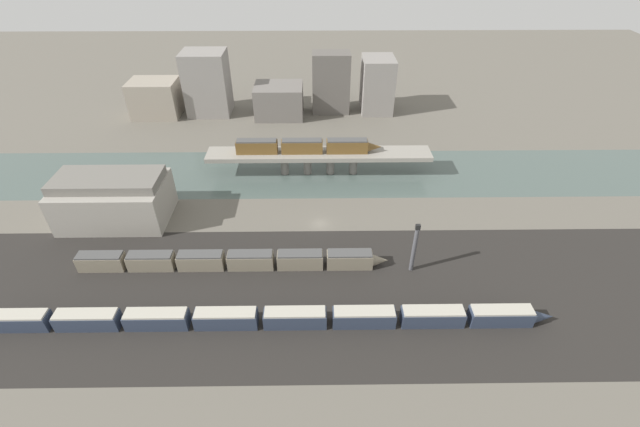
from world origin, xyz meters
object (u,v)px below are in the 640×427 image
object	(u,v)px
signal_tower	(414,248)
train_on_bridge	(307,146)
train_yard_near	(269,318)
warehouse_building	(113,199)
train_yard_mid	(231,260)

from	to	relation	value
signal_tower	train_on_bridge	bearing A→B (deg)	119.29
train_on_bridge	train_yard_near	distance (m)	57.98
train_yard_near	warehouse_building	distance (m)	54.70
train_yard_near	signal_tower	size ratio (longest dim) A/B	8.65
train_on_bridge	train_yard_mid	xyz separation A→B (m)	(-16.46, -40.85, -7.05)
train_on_bridge	warehouse_building	bearing A→B (deg)	-155.56
train_on_bridge	signal_tower	size ratio (longest dim) A/B	3.35
train_yard_near	signal_tower	distance (m)	34.17
train_yard_near	train_yard_mid	bearing A→B (deg)	120.78
signal_tower	warehouse_building	bearing A→B (deg)	164.46
train_on_bridge	warehouse_building	world-z (taller)	warehouse_building
warehouse_building	train_yard_mid	bearing A→B (deg)	-30.41
train_yard_near	train_yard_mid	size ratio (longest dim) A/B	1.58
train_yard_mid	warehouse_building	bearing A→B (deg)	149.59
train_yard_near	signal_tower	bearing A→B (deg)	26.34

